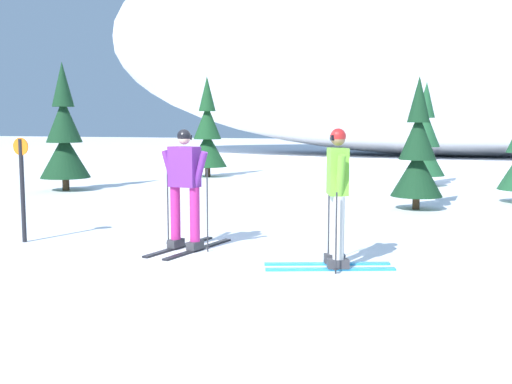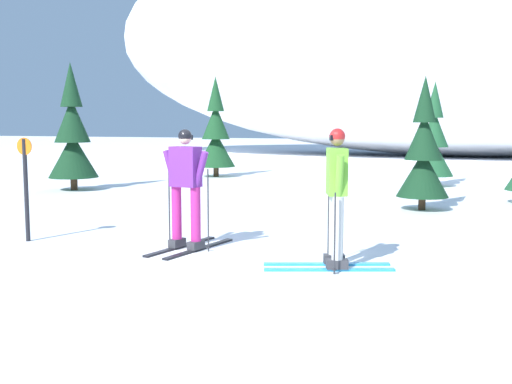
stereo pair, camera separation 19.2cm
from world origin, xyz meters
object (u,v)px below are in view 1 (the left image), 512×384
object	(u,v)px
skier_lime_jacket	(337,195)
pine_tree_far_left	(64,137)
trail_marker_post	(22,184)
pine_tree_center	(425,142)
pine_tree_center_left	(207,135)
pine_tree_center_right	(417,154)
skier_purple_jacket	(185,186)

from	to	relation	value
skier_lime_jacket	pine_tree_far_left	size ratio (longest dim) A/B	0.52
pine_tree_far_left	trail_marker_post	distance (m)	7.70
pine_tree_far_left	pine_tree_center	bearing A→B (deg)	24.95
skier_lime_jacket	pine_tree_center	world-z (taller)	pine_tree_center
pine_tree_center	trail_marker_post	bearing A→B (deg)	-117.19
pine_tree_center_left	pine_tree_center_right	world-z (taller)	pine_tree_center_left
pine_tree_center_left	pine_tree_center_right	xyz separation A→B (m)	(7.52, -6.13, -0.24)
skier_lime_jacket	pine_tree_center_left	size ratio (longest dim) A/B	0.53
pine_tree_center	trail_marker_post	distance (m)	12.46
skier_purple_jacket	pine_tree_center_right	bearing A→B (deg)	61.21
skier_lime_jacket	trail_marker_post	bearing A→B (deg)	178.00
skier_purple_jacket	pine_tree_far_left	bearing A→B (deg)	135.98
skier_purple_jacket	pine_tree_center_left	xyz separation A→B (m)	(-4.47, 11.68, 0.50)
skier_purple_jacket	pine_tree_far_left	world-z (taller)	pine_tree_far_left
pine_tree_far_left	pine_tree_center_right	size ratio (longest dim) A/B	1.23
pine_tree_center	trail_marker_post	xyz separation A→B (m)	(-5.69, -11.08, -0.36)
skier_purple_jacket	skier_lime_jacket	distance (m)	2.41
skier_lime_jacket	trail_marker_post	world-z (taller)	skier_lime_jacket
pine_tree_center_left	trail_marker_post	bearing A→B (deg)	-81.72
trail_marker_post	skier_lime_jacket	bearing A→B (deg)	-2.00
trail_marker_post	pine_tree_far_left	bearing A→B (deg)	120.30
skier_purple_jacket	pine_tree_far_left	xyz separation A→B (m)	(-6.61, 6.39, 0.53)
pine_tree_far_left	pine_tree_center_right	bearing A→B (deg)	-4.96
trail_marker_post	pine_tree_center	bearing A→B (deg)	62.81
pine_tree_center_right	pine_tree_center_left	bearing A→B (deg)	140.80
skier_lime_jacket	pine_tree_far_left	distance (m)	11.29
skier_lime_jacket	skier_purple_jacket	bearing A→B (deg)	169.94
skier_purple_jacket	pine_tree_center_right	distance (m)	6.34
skier_lime_jacket	pine_tree_far_left	bearing A→B (deg)	142.85
pine_tree_far_left	pine_tree_center_right	world-z (taller)	pine_tree_far_left
skier_lime_jacket	pine_tree_center_right	bearing A→B (deg)	83.57
skier_purple_jacket	pine_tree_center	xyz separation A→B (m)	(2.96, 10.84, 0.34)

